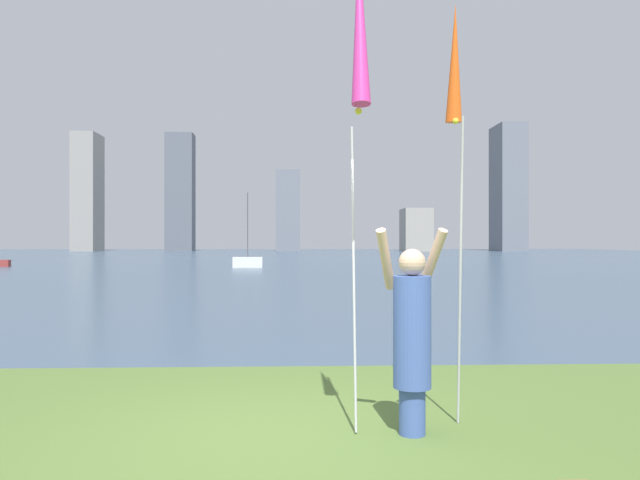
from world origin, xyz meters
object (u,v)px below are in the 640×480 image
kite_flag_left (360,29)px  kite_flag_right (455,74)px  person (412,333)px  sailboat_3 (248,262)px

kite_flag_left → kite_flag_right: kite_flag_left is taller
kite_flag_left → kite_flag_right: bearing=35.6°
kite_flag_left → person: bearing=29.8°
kite_flag_right → sailboat_3: (-4.68, 33.52, -2.95)m
person → kite_flag_left: (-0.50, -0.28, 2.60)m
person → kite_flag_left: size_ratio=0.42×
person → kite_flag_right: kite_flag_right is taller
kite_flag_right → person: bearing=-139.3°
person → kite_flag_left: kite_flag_left is taller
kite_flag_left → kite_flag_right: size_ratio=1.09×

